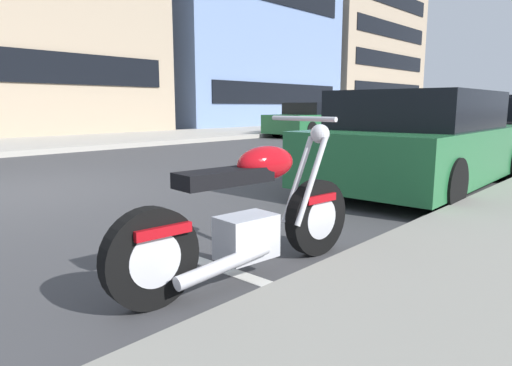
% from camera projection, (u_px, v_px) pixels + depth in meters
% --- Properties ---
extents(ground_plane, '(260.00, 260.00, 0.00)m').
position_uv_depth(ground_plane, '(9.00, 194.00, 6.09)').
color(ground_plane, '#3D3D3F').
extents(sidewalk_far_curb, '(120.00, 5.00, 0.14)m').
position_uv_depth(sidewalk_far_curb, '(243.00, 132.00, 19.62)').
color(sidewalk_far_curb, '#ADA89E').
rests_on(sidewalk_far_curb, ground).
extents(parking_stall_stripe, '(0.12, 2.20, 0.01)m').
position_uv_depth(parking_stall_stripe, '(218.00, 267.00, 3.32)').
color(parking_stall_stripe, silver).
rests_on(parking_stall_stripe, ground).
extents(parked_motorcycle, '(2.06, 0.62, 1.10)m').
position_uv_depth(parked_motorcycle, '(249.00, 218.00, 3.10)').
color(parked_motorcycle, black).
rests_on(parked_motorcycle, ground).
extents(parked_car_behind_motorcycle, '(4.24, 2.01, 1.37)m').
position_uv_depth(parked_car_behind_motorcycle, '(421.00, 142.00, 6.49)').
color(parked_car_behind_motorcycle, '#236638').
rests_on(parked_car_behind_motorcycle, ground).
extents(car_opposite_curb, '(4.67, 1.95, 1.30)m').
position_uv_depth(car_opposite_curb, '(315.00, 120.00, 17.95)').
color(car_opposite_curb, '#236638').
rests_on(car_opposite_curb, ground).
extents(townhouse_far_uphill, '(12.07, 8.13, 8.35)m').
position_uv_depth(townhouse_far_uphill, '(229.00, 55.00, 27.04)').
color(townhouse_far_uphill, '#6B84B2').
rests_on(townhouse_far_uphill, ground).
extents(townhouse_behind_pole, '(12.30, 11.43, 10.54)m').
position_uv_depth(townhouse_behind_pole, '(328.00, 56.00, 37.38)').
color(townhouse_behind_pole, tan).
rests_on(townhouse_behind_pole, ground).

